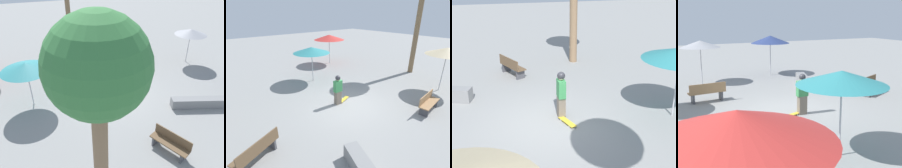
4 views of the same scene
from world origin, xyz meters
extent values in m
plane|color=gray|center=(0.00, 0.00, 0.00)|extent=(60.00, 60.00, 0.00)
cube|color=#726656|center=(0.38, -0.51, 0.36)|extent=(0.33, 0.24, 0.71)
cube|color=#388C4C|center=(0.38, -0.51, 1.01)|extent=(0.42, 0.24, 0.59)
sphere|color=beige|center=(0.38, -0.51, 1.42)|extent=(0.23, 0.23, 0.23)
sphere|color=#2D2D33|center=(0.38, -0.51, 1.45)|extent=(0.26, 0.26, 0.26)
cube|color=gold|center=(-0.13, -0.59, 0.06)|extent=(0.82, 0.45, 0.02)
cylinder|color=silver|center=(-0.33, -0.75, 0.03)|extent=(0.06, 0.05, 0.05)
cylinder|color=silver|center=(-0.39, -0.59, 0.03)|extent=(0.06, 0.05, 0.05)
cylinder|color=silver|center=(0.14, -0.59, 0.03)|extent=(0.06, 0.05, 0.05)
cylinder|color=silver|center=(0.08, -0.43, 0.03)|extent=(0.06, 0.05, 0.05)
cube|color=#47474C|center=(5.38, 0.93, 0.20)|extent=(0.24, 0.39, 0.40)
cube|color=#47474C|center=(4.25, 0.41, 0.20)|extent=(0.24, 0.39, 0.40)
cube|color=brown|center=(4.81, 0.67, 0.42)|extent=(1.64, 1.07, 0.05)
cube|color=brown|center=(4.73, 0.86, 0.65)|extent=(1.47, 0.70, 0.40)
cylinder|color=#B7B7BC|center=(-0.44, -4.14, 1.11)|extent=(0.05, 0.05, 2.21)
cylinder|color=#896B4C|center=(6.15, -2.50, 2.30)|extent=(0.37, 0.37, 4.60)
camera|label=1|loc=(9.74, -3.54, 6.76)|focal=35.00mm
camera|label=2|loc=(5.60, 5.66, 4.52)|focal=28.00mm
camera|label=3|loc=(-8.64, 1.61, 4.87)|focal=50.00mm
camera|label=4|loc=(-5.11, -10.62, 3.75)|focal=50.00mm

